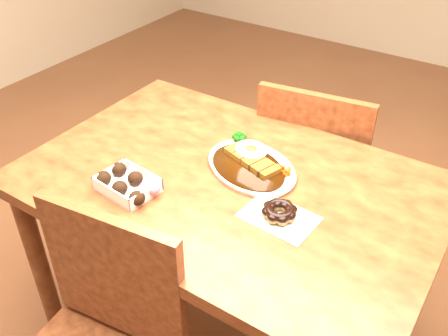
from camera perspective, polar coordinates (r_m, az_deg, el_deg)
The scene contains 5 objects.
table at distance 1.51m, azimuth 0.55°, elevation -4.26°, with size 1.20×0.80×0.75m.
chair_far at distance 1.98m, azimuth 10.38°, elevation -0.32°, with size 0.48×0.48×0.87m.
katsu_curry_plate at distance 1.49m, azimuth 3.13°, elevation 0.51°, with size 0.37×0.32×0.06m.
donut_box at distance 1.42m, azimuth -10.95°, elevation -1.78°, with size 0.19×0.14×0.05m.
pon_de_ring at distance 1.32m, azimuth 6.35°, elevation -5.01°, with size 0.20×0.15×0.04m.
Camera 1 is at (0.63, -0.98, 1.62)m, focal length 40.00 mm.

